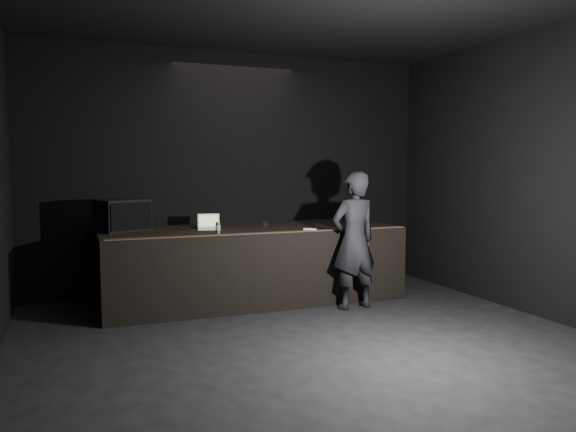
# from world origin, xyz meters

# --- Properties ---
(ground) EXTENTS (7.00, 7.00, 0.00)m
(ground) POSITION_xyz_m (0.00, 0.00, 0.00)
(ground) COLOR black
(ground) RESTS_ON ground
(room_walls) EXTENTS (6.10, 7.10, 3.52)m
(room_walls) POSITION_xyz_m (0.00, 0.00, 2.02)
(room_walls) COLOR black
(room_walls) RESTS_ON ground
(stage_riser) EXTENTS (4.00, 1.50, 1.00)m
(stage_riser) POSITION_xyz_m (0.00, 2.73, 0.50)
(stage_riser) COLOR black
(stage_riser) RESTS_ON ground
(riser_lip) EXTENTS (3.92, 0.10, 0.01)m
(riser_lip) POSITION_xyz_m (0.00, 2.02, 1.01)
(riser_lip) COLOR brown
(riser_lip) RESTS_ON stage_riser
(stage_monitor) EXTENTS (0.74, 0.66, 0.41)m
(stage_monitor) POSITION_xyz_m (-1.67, 2.92, 1.20)
(stage_monitor) COLOR black
(stage_monitor) RESTS_ON stage_riser
(cable) EXTENTS (0.81, 0.32, 0.02)m
(cable) POSITION_xyz_m (-0.52, 3.10, 1.01)
(cable) COLOR black
(cable) RESTS_ON stage_riser
(laptop) EXTENTS (0.33, 0.31, 0.20)m
(laptop) POSITION_xyz_m (-0.58, 2.75, 1.05)
(laptop) COLOR silver
(laptop) RESTS_ON stage_riser
(beer_can) EXTENTS (0.06, 0.06, 0.14)m
(beer_can) POSITION_xyz_m (-0.59, 2.20, 1.07)
(beer_can) COLOR silver
(beer_can) RESTS_ON stage_riser
(plastic_cup) EXTENTS (0.07, 0.07, 0.09)m
(plastic_cup) POSITION_xyz_m (0.19, 2.65, 1.04)
(plastic_cup) COLOR white
(plastic_cup) RESTS_ON stage_riser
(wii_remote) EXTENTS (0.14, 0.14, 0.03)m
(wii_remote) POSITION_xyz_m (0.60, 2.08, 1.02)
(wii_remote) COLOR silver
(wii_remote) RESTS_ON stage_riser
(person) EXTENTS (0.69, 0.50, 1.77)m
(person) POSITION_xyz_m (1.09, 1.78, 0.88)
(person) COLOR black
(person) RESTS_ON ground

